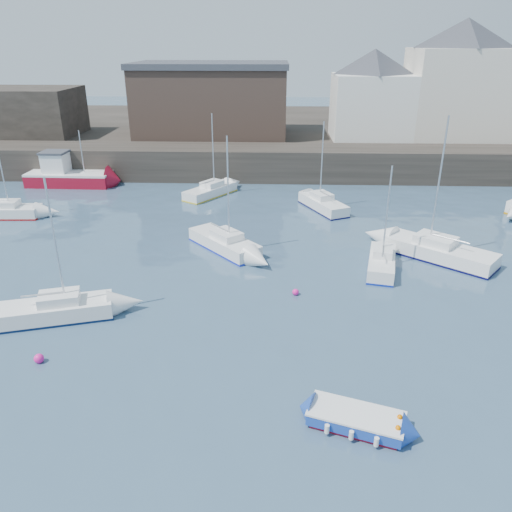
{
  "coord_description": "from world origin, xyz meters",
  "views": [
    {
      "loc": [
        1.0,
        -13.52,
        12.64
      ],
      "look_at": [
        0.0,
        12.0,
        1.5
      ],
      "focal_mm": 35.0,
      "sensor_mm": 36.0,
      "label": 1
    }
  ],
  "objects_px": {
    "blue_dinghy": "(356,419)",
    "sailboat_h": "(211,191)",
    "sailboat_a": "(56,310)",
    "buoy_near": "(40,362)",
    "buoy_mid": "(295,295)",
    "sailboat_d": "(439,251)",
    "fishing_boat": "(67,175)",
    "sailboat_e": "(3,211)",
    "buoy_far": "(246,251)",
    "sailboat_c": "(382,262)",
    "sailboat_f": "(323,204)",
    "sailboat_b": "(225,242)"
  },
  "relations": [
    {
      "from": "sailboat_e",
      "to": "sailboat_c",
      "type": "bearing_deg",
      "value": -17.21
    },
    {
      "from": "blue_dinghy",
      "to": "sailboat_d",
      "type": "xyz_separation_m",
      "value": [
        7.28,
        15.06,
        0.17
      ]
    },
    {
      "from": "sailboat_a",
      "to": "blue_dinghy",
      "type": "bearing_deg",
      "value": -27.07
    },
    {
      "from": "sailboat_c",
      "to": "sailboat_h",
      "type": "xyz_separation_m",
      "value": [
        -12.06,
        14.77,
        -0.02
      ]
    },
    {
      "from": "sailboat_d",
      "to": "buoy_mid",
      "type": "distance_m",
      "value": 10.44
    },
    {
      "from": "buoy_far",
      "to": "fishing_boat",
      "type": "bearing_deg",
      "value": 139.25
    },
    {
      "from": "sailboat_a",
      "to": "sailboat_f",
      "type": "height_order",
      "value": "sailboat_a"
    },
    {
      "from": "sailboat_d",
      "to": "sailboat_f",
      "type": "xyz_separation_m",
      "value": [
        -6.38,
        9.58,
        -0.04
      ]
    },
    {
      "from": "sailboat_b",
      "to": "fishing_boat",
      "type": "bearing_deg",
      "value": 137.19
    },
    {
      "from": "fishing_boat",
      "to": "sailboat_a",
      "type": "distance_m",
      "value": 25.75
    },
    {
      "from": "sailboat_c",
      "to": "sailboat_d",
      "type": "height_order",
      "value": "sailboat_d"
    },
    {
      "from": "blue_dinghy",
      "to": "buoy_mid",
      "type": "bearing_deg",
      "value": 100.17
    },
    {
      "from": "sailboat_f",
      "to": "sailboat_h",
      "type": "height_order",
      "value": "sailboat_h"
    },
    {
      "from": "sailboat_b",
      "to": "sailboat_d",
      "type": "xyz_separation_m",
      "value": [
        13.48,
        -1.01,
        0.04
      ]
    },
    {
      "from": "sailboat_a",
      "to": "sailboat_f",
      "type": "xyz_separation_m",
      "value": [
        14.48,
        17.71,
        -0.01
      ]
    },
    {
      "from": "sailboat_e",
      "to": "sailboat_h",
      "type": "distance_m",
      "value": 16.51
    },
    {
      "from": "sailboat_h",
      "to": "sailboat_b",
      "type": "bearing_deg",
      "value": -78.75
    },
    {
      "from": "buoy_near",
      "to": "sailboat_c",
      "type": "bearing_deg",
      "value": 31.56
    },
    {
      "from": "blue_dinghy",
      "to": "sailboat_f",
      "type": "distance_m",
      "value": 24.66
    },
    {
      "from": "fishing_boat",
      "to": "sailboat_d",
      "type": "bearing_deg",
      "value": -28.37
    },
    {
      "from": "blue_dinghy",
      "to": "sailboat_h",
      "type": "height_order",
      "value": "sailboat_h"
    },
    {
      "from": "sailboat_b",
      "to": "sailboat_d",
      "type": "bearing_deg",
      "value": -4.27
    },
    {
      "from": "blue_dinghy",
      "to": "sailboat_a",
      "type": "relative_size",
      "value": 0.51
    },
    {
      "from": "sailboat_a",
      "to": "sailboat_d",
      "type": "height_order",
      "value": "sailboat_d"
    },
    {
      "from": "fishing_boat",
      "to": "buoy_near",
      "type": "relative_size",
      "value": 18.55
    },
    {
      "from": "sailboat_d",
      "to": "blue_dinghy",
      "type": "bearing_deg",
      "value": -115.8
    },
    {
      "from": "sailboat_h",
      "to": "blue_dinghy",
      "type": "bearing_deg",
      "value": -73.01
    },
    {
      "from": "sailboat_e",
      "to": "sailboat_h",
      "type": "bearing_deg",
      "value": 22.46
    },
    {
      "from": "sailboat_h",
      "to": "buoy_mid",
      "type": "height_order",
      "value": "sailboat_h"
    },
    {
      "from": "sailboat_h",
      "to": "sailboat_a",
      "type": "bearing_deg",
      "value": -103.17
    },
    {
      "from": "buoy_near",
      "to": "buoy_far",
      "type": "xyz_separation_m",
      "value": [
        8.09,
        12.55,
        0.0
      ]
    },
    {
      "from": "sailboat_h",
      "to": "buoy_far",
      "type": "relative_size",
      "value": 20.33
    },
    {
      "from": "sailboat_b",
      "to": "sailboat_c",
      "type": "bearing_deg",
      "value": -15.47
    },
    {
      "from": "buoy_mid",
      "to": "sailboat_e",
      "type": "bearing_deg",
      "value": 151.58
    },
    {
      "from": "fishing_boat",
      "to": "buoy_near",
      "type": "height_order",
      "value": "fishing_boat"
    },
    {
      "from": "blue_dinghy",
      "to": "sailboat_h",
      "type": "relative_size",
      "value": 0.52
    },
    {
      "from": "buoy_near",
      "to": "buoy_far",
      "type": "height_order",
      "value": "buoy_near"
    },
    {
      "from": "buoy_near",
      "to": "buoy_far",
      "type": "relative_size",
      "value": 1.22
    },
    {
      "from": "sailboat_b",
      "to": "sailboat_h",
      "type": "bearing_deg",
      "value": 101.25
    },
    {
      "from": "fishing_boat",
      "to": "buoy_near",
      "type": "bearing_deg",
      "value": -70.99
    },
    {
      "from": "sailboat_f",
      "to": "buoy_far",
      "type": "height_order",
      "value": "sailboat_f"
    },
    {
      "from": "buoy_near",
      "to": "buoy_mid",
      "type": "relative_size",
      "value": 1.17
    },
    {
      "from": "sailboat_f",
      "to": "buoy_near",
      "type": "relative_size",
      "value": 16.49
    },
    {
      "from": "fishing_boat",
      "to": "sailboat_h",
      "type": "distance_m",
      "value": 14.15
    },
    {
      "from": "sailboat_a",
      "to": "buoy_far",
      "type": "relative_size",
      "value": 20.65
    },
    {
      "from": "blue_dinghy",
      "to": "buoy_far",
      "type": "bearing_deg",
      "value": 106.77
    },
    {
      "from": "sailboat_h",
      "to": "sailboat_e",
      "type": "bearing_deg",
      "value": -157.54
    },
    {
      "from": "sailboat_a",
      "to": "sailboat_e",
      "type": "distance_m",
      "value": 18.13
    },
    {
      "from": "sailboat_f",
      "to": "sailboat_e",
      "type": "bearing_deg",
      "value": -173.58
    },
    {
      "from": "sailboat_a",
      "to": "sailboat_b",
      "type": "relative_size",
      "value": 0.95
    }
  ]
}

